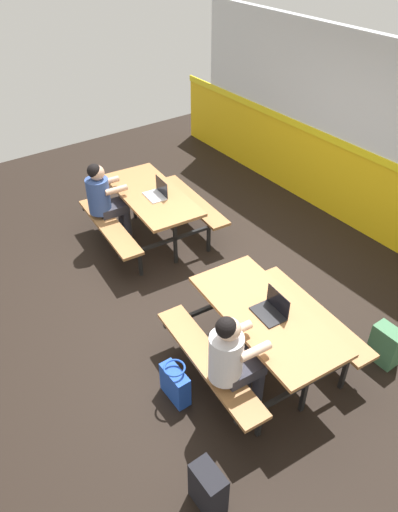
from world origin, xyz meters
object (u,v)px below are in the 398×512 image
object	(u,v)px
picnic_table_right	(265,325)
student_further	(233,357)
backpack_dark	(386,345)
laptop_silver	(157,193)
tote_bag_bright	(175,384)
picnic_table_left	(152,204)
laptop_dark	(272,309)
student_nearer	(105,197)
satchel_spare	(209,488)

from	to	relation	value
picnic_table_right	student_further	distance (m)	0.63
backpack_dark	laptop_silver	bearing A→B (deg)	-166.51
picnic_table_right	tote_bag_bright	bearing A→B (deg)	-100.76
picnic_table_left	laptop_dark	size ratio (longest dim) A/B	5.06
student_nearer	satchel_spare	size ratio (longest dim) A/B	2.74
picnic_table_left	student_nearer	bearing A→B (deg)	-121.16
student_nearer	laptop_silver	bearing A→B (deg)	52.19
student_further	satchel_spare	bearing A→B (deg)	-49.40
picnic_table_right	laptop_silver	bearing A→B (deg)	172.70
picnic_table_right	student_nearer	distance (m)	2.93
laptop_dark	student_nearer	bearing A→B (deg)	-174.65
picnic_table_left	student_nearer	size ratio (longest dim) A/B	1.42
laptop_dark	student_further	bearing A→B (deg)	-72.99
laptop_silver	laptop_dark	world-z (taller)	same
picnic_table_right	laptop_dark	bearing A→B (deg)	46.58
laptop_silver	laptop_dark	distance (m)	2.53
student_further	laptop_dark	distance (m)	0.65
laptop_dark	backpack_dark	distance (m)	1.36
picnic_table_left	tote_bag_bright	bearing A→B (deg)	-26.94
laptop_silver	picnic_table_left	bearing A→B (deg)	-166.08
student_nearer	laptop_dark	world-z (taller)	student_nearer
backpack_dark	satchel_spare	size ratio (longest dim) A/B	1.00
student_further	laptop_dark	size ratio (longest dim) A/B	3.58
laptop_silver	student_further	bearing A→B (deg)	-18.34
laptop_silver	satchel_spare	xyz separation A→B (m)	(3.30, -1.60, -0.57)
student_further	tote_bag_bright	bearing A→B (deg)	-137.93
student_nearer	student_further	size ratio (longest dim) A/B	1.00
student_nearer	backpack_dark	size ratio (longest dim) A/B	2.74
picnic_table_left	satchel_spare	distance (m)	3.78
student_further	satchel_spare	xyz separation A→B (m)	(0.60, -0.70, -0.49)
picnic_table_left	satchel_spare	world-z (taller)	picnic_table_left
picnic_table_right	student_nearer	xyz separation A→B (m)	(-2.91, -0.24, 0.13)
laptop_dark	picnic_table_left	bearing A→B (deg)	174.45
backpack_dark	tote_bag_bright	distance (m)	2.20
picnic_table_left	laptop_silver	xyz separation A→B (m)	(0.11, 0.03, 0.21)
picnic_table_left	student_nearer	distance (m)	0.64
student_further	satchel_spare	world-z (taller)	student_further
picnic_table_right	student_further	xyz separation A→B (m)	(0.22, -0.58, 0.13)
tote_bag_bright	laptop_silver	bearing A→B (deg)	151.40
picnic_table_right	student_nearer	bearing A→B (deg)	-175.26
student_nearer	picnic_table_left	bearing A→B (deg)	58.84
student_nearer	laptop_dark	bearing A→B (deg)	5.35
picnic_table_left	picnic_table_right	bearing A→B (deg)	-6.38
picnic_table_right	satchel_spare	size ratio (longest dim) A/B	3.89
laptop_dark	picnic_table_right	bearing A→B (deg)	-133.42
laptop_silver	satchel_spare	size ratio (longest dim) A/B	0.77
student_nearer	satchel_spare	world-z (taller)	student_nearer
picnic_table_left	backpack_dark	distance (m)	3.40
picnic_table_right	tote_bag_bright	distance (m)	1.03
student_nearer	student_further	world-z (taller)	same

